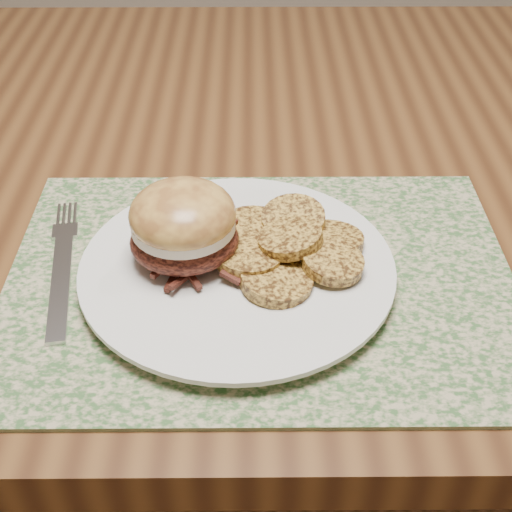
{
  "coord_description": "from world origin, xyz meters",
  "views": [
    {
      "loc": [
        -0.22,
        -0.73,
        1.16
      ],
      "look_at": [
        -0.21,
        -0.26,
        0.79
      ],
      "focal_mm": 50.0,
      "sensor_mm": 36.0,
      "label": 1
    }
  ],
  "objects": [
    {
      "name": "pork_sandwich",
      "position": [
        -0.28,
        -0.24,
        0.8
      ],
      "size": [
        0.1,
        0.1,
        0.07
      ],
      "rotation": [
        0.0,
        0.0,
        0.11
      ],
      "color": "black",
      "rests_on": "dinner_plate"
    },
    {
      "name": "dinner_plate",
      "position": [
        -0.23,
        -0.25,
        0.76
      ],
      "size": [
        0.26,
        0.26,
        0.02
      ],
      "primitive_type": "cylinder",
      "color": "silver",
      "rests_on": "placemat"
    },
    {
      "name": "fork",
      "position": [
        -0.39,
        -0.23,
        0.76
      ],
      "size": [
        0.05,
        0.2,
        0.0
      ],
      "rotation": [
        0.0,
        0.0,
        0.15
      ],
      "color": "#BABBC2",
      "rests_on": "placemat"
    },
    {
      "name": "ground",
      "position": [
        0.0,
        0.0,
        0.0
      ],
      "size": [
        3.5,
        3.5,
        0.0
      ],
      "primitive_type": "plane",
      "color": "#56351D",
      "rests_on": "ground"
    },
    {
      "name": "roasted_potatoes",
      "position": [
        -0.19,
        -0.23,
        0.78
      ],
      "size": [
        0.15,
        0.15,
        0.04
      ],
      "color": "gold",
      "rests_on": "dinner_plate"
    },
    {
      "name": "placemat",
      "position": [
        -0.21,
        -0.25,
        0.75
      ],
      "size": [
        0.45,
        0.33,
        0.0
      ],
      "primitive_type": "cube",
      "color": "#395F31",
      "rests_on": "dining_table"
    },
    {
      "name": "dining_table",
      "position": [
        0.0,
        0.0,
        0.67
      ],
      "size": [
        1.5,
        0.9,
        0.75
      ],
      "color": "brown",
      "rests_on": "ground"
    }
  ]
}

